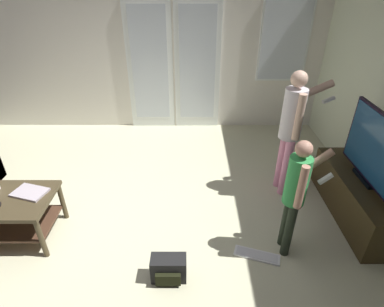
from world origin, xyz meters
name	(u,v)px	position (x,y,z in m)	size (l,w,h in m)	color
ground_plane	(120,229)	(0.00, 0.00, -0.01)	(5.90, 5.30, 0.02)	beige
wall_back_with_doors	(149,48)	(0.10, 2.61, 1.34)	(5.90, 0.09, 2.76)	white
coffee_table	(8,209)	(-1.04, -0.10, 0.35)	(0.89, 0.61, 0.49)	#413723
tv_stand	(357,198)	(2.60, 0.22, 0.24)	(0.46, 1.39, 0.48)	#362A14
flat_screen_tv	(374,149)	(2.60, 0.23, 0.86)	(0.08, 0.99, 0.75)	black
person_adult	(292,124)	(1.91, 0.70, 0.91)	(0.65, 0.45, 1.51)	pink
person_child	(296,190)	(1.70, -0.27, 0.73)	(0.46, 0.33, 1.21)	#242D20
backpack	(169,269)	(0.57, -0.62, 0.12)	(0.31, 0.19, 0.25)	black
loose_keyboard	(257,255)	(1.41, -0.37, 0.01)	(0.46, 0.26, 0.02)	white
laptop_closed	(30,192)	(-0.83, -0.02, 0.50)	(0.32, 0.21, 0.02)	#B4A8B1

